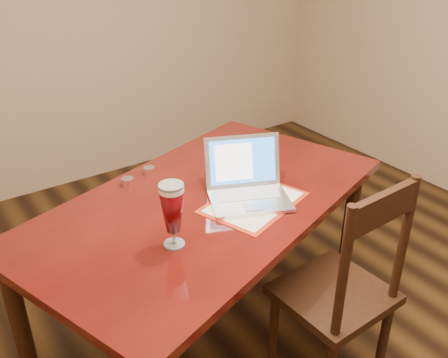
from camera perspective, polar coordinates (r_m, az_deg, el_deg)
ground at (r=2.74m, az=7.33°, el=-19.43°), size 5.00×5.00×0.00m
dining_table at (r=2.38m, az=-1.98°, el=-4.29°), size 2.00×1.51×1.11m
dining_chair at (r=2.34m, az=13.20°, el=-12.49°), size 0.48×0.46×1.10m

